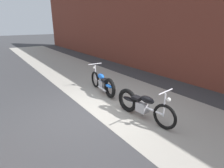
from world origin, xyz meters
name	(u,v)px	position (x,y,z in m)	size (l,w,h in m)	color
ground_plane	(91,114)	(0.00, 0.00, 0.00)	(80.00, 80.00, 0.00)	#38383A
sidewalk_slab	(135,100)	(0.00, 1.75, 0.00)	(36.00, 3.50, 0.01)	#9E998E
brick_building_wall	(201,20)	(0.00, 5.20, 2.69)	(36.00, 0.50, 5.37)	brown
motorcycle_blue	(104,83)	(-1.23, 1.23, 0.40)	(2.00, 0.61, 1.03)	black
motorcycle_black	(140,104)	(0.95, 1.06, 0.40)	(2.00, 0.58, 1.03)	black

